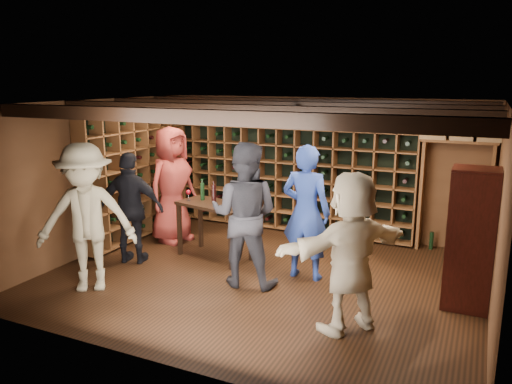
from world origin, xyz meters
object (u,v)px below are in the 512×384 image
at_px(man_grey_suit, 245,215).
at_px(guest_beige, 351,252).
at_px(guest_red_floral, 172,185).
at_px(guest_woman_black, 131,208).
at_px(man_blue_shirt, 306,212).
at_px(display_cabinet, 470,242).
at_px(guest_khaki, 86,218).
at_px(tasting_table, 214,210).

height_order(man_grey_suit, guest_beige, man_grey_suit).
bearing_deg(man_grey_suit, guest_beige, 148.56).
relative_size(guest_red_floral, guest_woman_black, 1.16).
bearing_deg(man_grey_suit, guest_red_floral, -40.02).
distance_m(man_blue_shirt, guest_red_floral, 2.75).
distance_m(display_cabinet, guest_beige, 1.68).
bearing_deg(display_cabinet, guest_beige, -135.00).
relative_size(man_grey_suit, guest_beige, 1.08).
bearing_deg(guest_beige, guest_khaki, -44.76).
bearing_deg(guest_woman_black, guest_red_floral, -102.74).
xyz_separation_m(guest_khaki, guest_beige, (3.50, 0.37, -0.08)).
bearing_deg(guest_beige, display_cabinet, 174.27).
bearing_deg(guest_khaki, guest_beige, -27.15).
relative_size(guest_woman_black, guest_khaki, 0.87).
bearing_deg(guest_beige, guest_red_floral, -78.00).
bearing_deg(man_blue_shirt, tasting_table, -5.56).
distance_m(guest_beige, tasting_table, 2.93).
bearing_deg(display_cabinet, guest_woman_black, -174.33).
relative_size(man_blue_shirt, guest_red_floral, 0.96).
bearing_deg(guest_khaki, man_grey_suit, -3.41).
relative_size(man_blue_shirt, tasting_table, 1.50).
xyz_separation_m(display_cabinet, guest_red_floral, (-4.84, 0.69, 0.16)).
distance_m(guest_red_floral, tasting_table, 1.20).
height_order(guest_khaki, guest_beige, guest_khaki).
height_order(guest_woman_black, tasting_table, guest_woman_black).
bearing_deg(tasting_table, man_blue_shirt, 6.19).
bearing_deg(tasting_table, guest_woman_black, -133.37).
xyz_separation_m(man_blue_shirt, guest_woman_black, (-2.65, -0.55, -0.10)).
bearing_deg(man_blue_shirt, man_grey_suit, 40.34).
height_order(guest_woman_black, guest_khaki, guest_khaki).
xyz_separation_m(man_grey_suit, guest_beige, (1.66, -0.68, -0.07)).
relative_size(display_cabinet, man_blue_shirt, 0.90).
bearing_deg(man_grey_suit, man_blue_shirt, -149.28).
bearing_deg(guest_red_floral, display_cabinet, -85.67).
distance_m(guest_woman_black, guest_beige, 3.68).
bearing_deg(display_cabinet, man_grey_suit, -169.94).
relative_size(man_grey_suit, tasting_table, 1.55).
height_order(guest_red_floral, guest_khaki, guest_red_floral).
bearing_deg(man_grey_suit, display_cabinet, -178.96).
xyz_separation_m(man_blue_shirt, man_grey_suit, (-0.69, -0.57, 0.03)).
distance_m(display_cabinet, guest_red_floral, 4.89).
xyz_separation_m(guest_red_floral, guest_beige, (3.65, -1.88, -0.09)).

